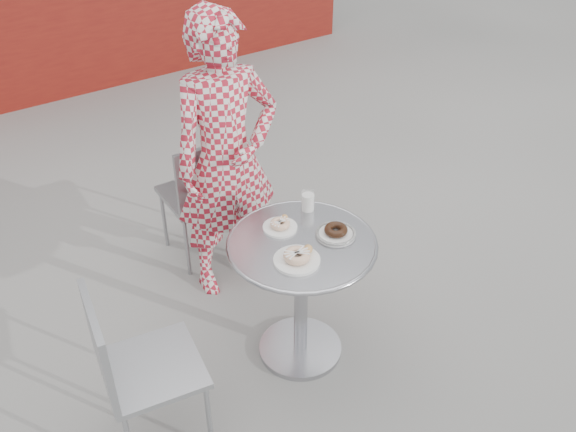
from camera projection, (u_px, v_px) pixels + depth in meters
ground at (290, 348)px, 3.28m from camera, size 60.00×60.00×0.00m
bistro_table at (301, 271)px, 2.96m from camera, size 0.69×0.69×0.69m
chair_far at (201, 218)px, 3.78m from camera, size 0.40×0.40×0.81m
chair_left at (155, 396)px, 2.72m from camera, size 0.45×0.44×0.82m
seated_person at (227, 160)px, 3.27m from camera, size 0.61×0.43×1.57m
plate_far at (280, 225)px, 2.94m from camera, size 0.16×0.16×0.04m
plate_near at (297, 257)px, 2.74m from camera, size 0.20×0.20×0.05m
plate_checker at (336, 232)px, 2.90m from camera, size 0.19×0.19×0.05m
milk_cup at (308, 201)px, 3.05m from camera, size 0.07×0.07×0.10m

